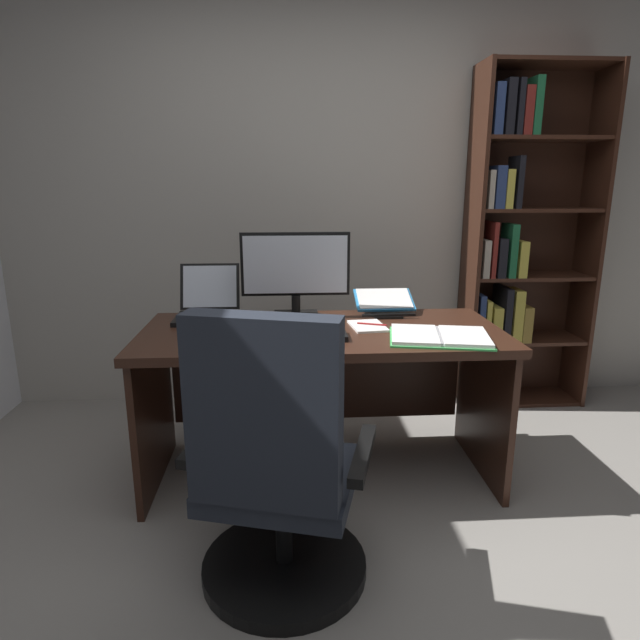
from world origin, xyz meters
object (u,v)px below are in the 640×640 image
desk (321,365)px  notepad (368,326)px  bookshelf (516,250)px  keyboard (298,336)px  office_chair (276,479)px  pen (372,324)px  open_binder (440,336)px  monitor (296,274)px  computer_mouse (228,335)px  reading_stand_with_book (385,302)px  laptop (208,307)px

desk → notepad: (0.22, -0.05, 0.21)m
bookshelf → keyboard: (-1.37, -0.99, -0.24)m
office_chair → pen: (0.44, 0.79, 0.32)m
office_chair → open_binder: size_ratio=2.16×
monitor → computer_mouse: monitor is taller
monitor → keyboard: (0.00, -0.39, -0.21)m
bookshelf → keyboard: bookshelf is taller
computer_mouse → keyboard: bearing=0.0°
desk → computer_mouse: computer_mouse is taller
bookshelf → reading_stand_with_book: bearing=-148.9°
open_binder → pen: (-0.26, 0.22, 0.00)m
monitor → notepad: monitor is taller
notepad → open_binder: bearing=-37.9°
monitor → open_binder: monitor is taller
desk → pen: size_ratio=11.81×
computer_mouse → open_binder: size_ratio=0.22×
keyboard → computer_mouse: bearing=180.0°
bookshelf → computer_mouse: bearing=-149.4°
desk → pen: 0.32m
desk → open_binder: (0.50, -0.27, 0.21)m
reading_stand_with_book → pen: reading_stand_with_book is taller
office_chair → pen: 0.96m
monitor → office_chair: bearing=-95.4°
computer_mouse → reading_stand_with_book: size_ratio=0.35×
monitor → keyboard: monitor is taller
laptop → reading_stand_with_book: size_ratio=1.14×
monitor → desk: bearing=-56.1°
desk → bookshelf: bearing=31.5°
office_chair → keyboard: office_chair is taller
bookshelf → computer_mouse: 1.96m
laptop → notepad: size_ratio=1.62×
computer_mouse → notepad: (0.63, 0.17, -0.02)m
computer_mouse → pen: 0.67m
desk → notepad: 0.30m
bookshelf → notepad: bearing=-141.7°
desk → monitor: bearing=123.9°
laptop → keyboard: 0.59m
pen → monitor: bearing=147.7°
laptop → pen: bearing=-16.5°
keyboard → open_binder: same height
laptop → keyboard: (0.44, -0.40, -0.04)m
monitor → reading_stand_with_book: size_ratio=1.80×
office_chair → laptop: (-0.34, 1.02, 0.36)m
keyboard → open_binder: bearing=-4.7°
bookshelf → office_chair: 2.25m
laptop → reading_stand_with_book: 0.90m
bookshelf → laptop: (-1.81, -0.59, -0.20)m
pen → laptop: bearing=163.5°
keyboard → open_binder: (0.61, -0.05, -0.00)m
desk → bookshelf: bookshelf is taller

